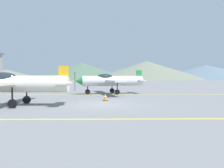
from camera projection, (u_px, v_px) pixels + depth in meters
name	position (u px, v px, depth m)	size (l,w,h in m)	color
ground_plane	(101.00, 104.00, 14.44)	(400.00, 400.00, 0.00)	slate
apron_line_near	(97.00, 119.00, 9.45)	(80.00, 0.16, 0.01)	yellow
apron_line_far	(104.00, 95.00, 21.96)	(80.00, 0.16, 0.01)	yellow
airplane_near	(12.00, 83.00, 13.74)	(7.63, 8.81, 2.65)	silver
airplane_mid	(110.00, 80.00, 22.96)	(7.76, 8.82, 2.65)	silver
traffic_cone_front	(105.00, 97.00, 16.64)	(0.36, 0.36, 0.59)	black
hill_left	(6.00, 74.00, 157.48)	(53.25, 53.25, 7.08)	slate
hill_centerleft	(82.00, 71.00, 150.63)	(73.47, 73.47, 11.73)	#4C6651
hill_centerright	(146.00, 70.00, 135.77)	(74.59, 74.59, 11.79)	slate
hill_right	(206.00, 72.00, 146.10)	(76.23, 76.23, 9.88)	slate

